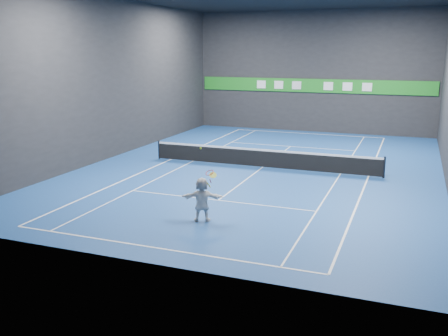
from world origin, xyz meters
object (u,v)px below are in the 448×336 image
at_px(tennis_net, 262,158).
at_px(tennis_racket, 210,175).
at_px(player, 202,199).
at_px(tennis_ball, 201,148).

distance_m(tennis_net, tennis_racket, 9.06).
relative_size(player, tennis_racket, 2.38).
height_order(tennis_net, tennis_racket, tennis_racket).
bearing_deg(tennis_racket, tennis_net, 94.40).
distance_m(player, tennis_ball, 1.89).
relative_size(player, tennis_net, 0.13).
distance_m(player, tennis_racket, 0.99).
bearing_deg(tennis_ball, tennis_racket, -1.79).
bearing_deg(player, tennis_ball, -66.76).
bearing_deg(tennis_ball, tennis_net, 92.14).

